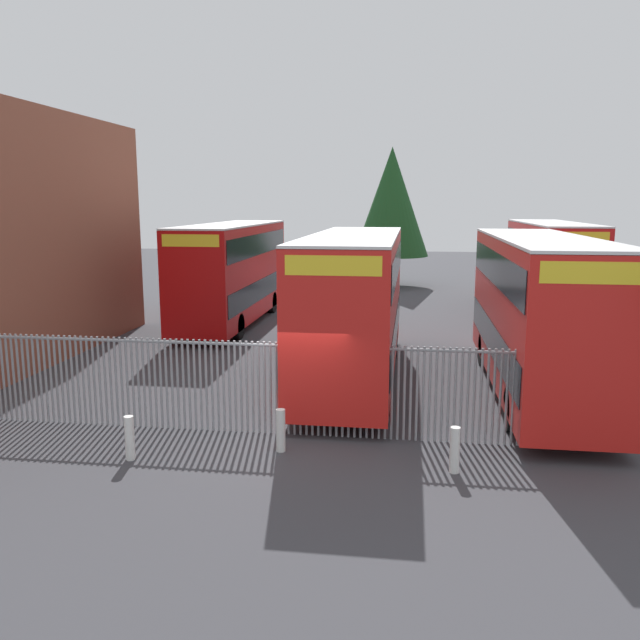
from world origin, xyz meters
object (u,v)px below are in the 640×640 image
object	(u,v)px
bollard_center_front	(281,430)
bollard_near_left	(130,438)
double_decker_bus_behind_fence_right	(233,269)
double_decker_bus_near_gate	(539,309)
bollard_near_right	(455,450)
double_decker_bus_behind_fence_left	(354,301)
double_decker_bus_far_back	(550,265)

from	to	relation	value
bollard_center_front	bollard_near_left	bearing A→B (deg)	-163.64
bollard_center_front	double_decker_bus_behind_fence_right	bearing A→B (deg)	109.33
double_decker_bus_near_gate	bollard_near_right	world-z (taller)	double_decker_bus_near_gate
double_decker_bus_near_gate	double_decker_bus_behind_fence_left	size ratio (longest dim) A/B	1.00
double_decker_bus_behind_fence_right	double_decker_bus_far_back	xyz separation A→B (m)	(14.32, 4.09, 0.00)
double_decker_bus_near_gate	double_decker_bus_behind_fence_left	world-z (taller)	same
double_decker_bus_behind_fence_left	bollard_near_right	bearing A→B (deg)	-68.74
double_decker_bus_behind_fence_left	bollard_center_front	size ratio (longest dim) A/B	11.38
double_decker_bus_near_gate	double_decker_bus_far_back	bearing A→B (deg)	77.60
double_decker_bus_behind_fence_right	double_decker_bus_behind_fence_left	bearing A→B (deg)	-53.93
double_decker_bus_near_gate	bollard_near_left	bearing A→B (deg)	-145.97
double_decker_bus_behind_fence_right	bollard_near_right	bearing A→B (deg)	-59.99
double_decker_bus_behind_fence_right	bollard_near_left	bearing A→B (deg)	-82.41
double_decker_bus_behind_fence_left	bollard_near_left	size ratio (longest dim) A/B	11.38
double_decker_bus_near_gate	bollard_near_left	distance (m)	11.43
double_decker_bus_behind_fence_right	bollard_near_left	size ratio (longest dim) A/B	11.38
bollard_center_front	bollard_near_right	size ratio (longest dim) A/B	1.00
double_decker_bus_far_back	bollard_center_front	world-z (taller)	double_decker_bus_far_back
double_decker_bus_near_gate	bollard_center_front	size ratio (longest dim) A/B	11.38
double_decker_bus_near_gate	double_decker_bus_behind_fence_right	bearing A→B (deg)	141.10
bollard_near_right	bollard_center_front	bearing A→B (deg)	170.46
bollard_near_left	bollard_center_front	xyz separation A→B (m)	(3.06, 0.90, 0.00)
bollard_center_front	double_decker_bus_behind_fence_left	bearing A→B (deg)	80.40
double_decker_bus_behind_fence_left	bollard_near_left	xyz separation A→B (m)	(-4.10, -7.04, -1.95)
double_decker_bus_far_back	bollard_near_right	xyz separation A→B (m)	(-5.53, -19.32, -1.95)
double_decker_bus_far_back	bollard_near_left	size ratio (longest dim) A/B	11.38
double_decker_bus_behind_fence_left	double_decker_bus_far_back	distance (m)	14.97
double_decker_bus_near_gate	bollard_near_right	distance (m)	6.85
double_decker_bus_behind_fence_left	bollard_near_left	bearing A→B (deg)	-120.17
double_decker_bus_near_gate	bollard_near_left	size ratio (longest dim) A/B	11.38
double_decker_bus_behind_fence_right	bollard_near_left	xyz separation A→B (m)	(2.07, -15.50, -1.95)
double_decker_bus_far_back	bollard_near_right	bearing A→B (deg)	-105.97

